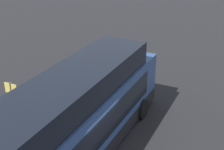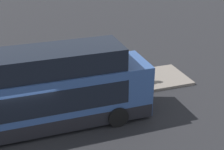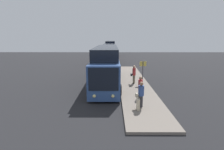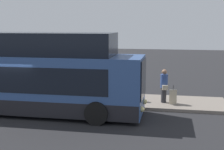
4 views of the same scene
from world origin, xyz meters
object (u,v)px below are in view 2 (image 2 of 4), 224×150
sign_post (29,66)px  suitcase (147,77)px  bus_lead (28,96)px  passenger_boarding (106,71)px  passenger_with_bags (139,68)px  passenger_waiting (32,80)px

sign_post → suitcase: bearing=-11.7°
bus_lead → passenger_boarding: 5.52m
suitcase → sign_post: bearing=168.3°
passenger_with_bags → sign_post: size_ratio=0.76×
bus_lead → passenger_waiting: bearing=81.6°
sign_post → passenger_with_bags: bearing=-10.5°
bus_lead → passenger_boarding: size_ratio=6.99×
passenger_boarding → bus_lead: bearing=-138.1°
passenger_with_bags → suitcase: (0.47, -0.23, -0.57)m
passenger_waiting → sign_post: size_ratio=0.79×
bus_lead → suitcase: 7.60m
passenger_boarding → passenger_waiting: (-4.29, -0.00, 0.11)m
passenger_boarding → sign_post: bearing=179.4°
passenger_boarding → passenger_with_bags: passenger_with_bags is taller
suitcase → passenger_boarding: bearing=168.2°
suitcase → sign_post: 6.97m
passenger_boarding → suitcase: 2.56m
bus_lead → passenger_waiting: bus_lead is taller
passenger_boarding → passenger_waiting: 4.29m
bus_lead → sign_post: bearing=83.6°
passenger_boarding → suitcase: size_ratio=1.69×
suitcase → sign_post: size_ratio=0.43×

